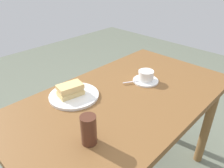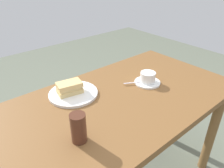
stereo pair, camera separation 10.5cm
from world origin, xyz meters
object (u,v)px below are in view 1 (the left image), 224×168
(dining_table, at_px, (124,111))
(spoon, at_px, (133,81))
(coffee_saucer, at_px, (146,81))
(drinking_glass, at_px, (89,130))
(coffee_cup, at_px, (146,75))
(sandwich_plate, at_px, (74,95))
(sandwich_front, at_px, (70,90))

(dining_table, height_order, spoon, spoon)
(coffee_saucer, bearing_deg, drinking_glass, 13.76)
(coffee_cup, xyz_separation_m, drinking_glass, (0.57, 0.14, 0.02))
(coffee_saucer, xyz_separation_m, coffee_cup, (-0.00, -0.00, 0.04))
(spoon, bearing_deg, coffee_cup, 151.50)
(sandwich_plate, distance_m, coffee_saucer, 0.44)
(sandwich_front, bearing_deg, drinking_glass, 65.32)
(drinking_glass, bearing_deg, sandwich_front, -114.68)
(dining_table, bearing_deg, coffee_cup, -175.73)
(dining_table, distance_m, sandwich_plate, 0.30)
(coffee_saucer, bearing_deg, dining_table, 3.86)
(sandwich_front, bearing_deg, spoon, 157.48)
(sandwich_front, bearing_deg, dining_table, 136.67)
(spoon, bearing_deg, drinking_glass, 19.69)
(sandwich_plate, bearing_deg, coffee_saucer, 156.47)
(coffee_saucer, distance_m, drinking_glass, 0.59)
(sandwich_front, distance_m, drinking_glass, 0.36)
(coffee_saucer, xyz_separation_m, drinking_glass, (0.57, 0.14, 0.06))
(dining_table, height_order, coffee_saucer, coffee_saucer)
(dining_table, xyz_separation_m, drinking_glass, (0.36, 0.13, 0.17))
(sandwich_plate, distance_m, drinking_glass, 0.36)
(dining_table, relative_size, sandwich_plate, 4.87)
(sandwich_plate, distance_m, sandwich_front, 0.04)
(sandwich_front, height_order, coffee_saucer, sandwich_front)
(dining_table, height_order, sandwich_front, sandwich_front)
(coffee_saucer, distance_m, coffee_cup, 0.04)
(coffee_cup, bearing_deg, sandwich_front, -23.55)
(sandwich_plate, xyz_separation_m, sandwich_front, (0.01, -0.01, 0.04))
(dining_table, bearing_deg, sandwich_plate, -44.18)
(sandwich_plate, bearing_deg, coffee_cup, 156.66)
(spoon, bearing_deg, sandwich_plate, -22.21)
(coffee_saucer, height_order, coffee_cup, coffee_cup)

